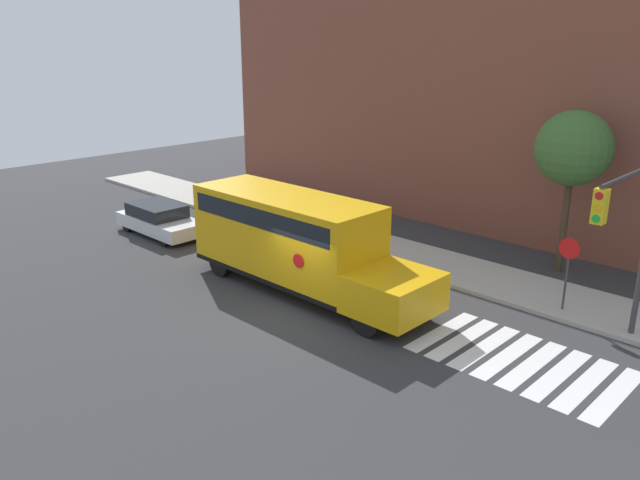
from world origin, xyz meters
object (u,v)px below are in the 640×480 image
Objects in this scene: traffic_light at (633,228)px; tree_near_sidewalk at (573,149)px; parked_car at (160,219)px; school_bus at (295,238)px; stop_sign at (568,265)px.

traffic_light is 6.50m from tree_near_sidewalk.
tree_near_sidewalk reaches higher than parked_car.
school_bus reaches higher than stop_sign.
stop_sign is 0.46× the size of traffic_light.
stop_sign is at bearing 143.50° from traffic_light.
school_bus is 8.75m from parked_car.
school_bus is 10.15m from tree_near_sidewalk.
tree_near_sidewalk reaches higher than traffic_light.
tree_near_sidewalk is (-3.83, 5.17, 0.90)m from traffic_light.
tree_near_sidewalk is at bearing 28.28° from parked_car.
parked_car is 18.70m from traffic_light.
stop_sign is at bearing 14.49° from parked_car.
tree_near_sidewalk is (-1.71, 3.60, 2.89)m from stop_sign.
stop_sign is 3.30m from traffic_light.
stop_sign is at bearing -64.55° from tree_near_sidewalk.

